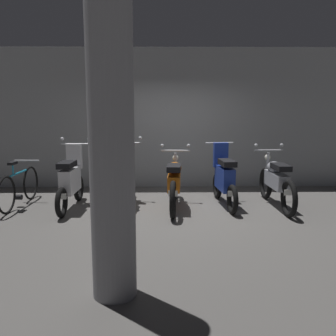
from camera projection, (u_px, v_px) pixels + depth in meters
ground_plane at (175, 211)px, 6.83m from camera, size 80.00×80.00×0.00m
back_wall at (172, 119)px, 8.74m from camera, size 16.00×0.30×3.19m
motorbike_slot_0 at (71, 180)px, 6.93m from camera, size 0.59×1.68×1.29m
motorbike_slot_1 at (124, 176)px, 7.12m from camera, size 0.59×1.68×1.29m
motorbike_slot_2 at (174, 182)px, 6.95m from camera, size 0.59×1.95×1.15m
motorbike_slot_3 at (224, 178)px, 7.13m from camera, size 0.56×1.68×1.18m
motorbike_slot_4 at (276, 181)px, 7.03m from camera, size 0.59×1.95×1.15m
bicycle at (19, 187)px, 7.08m from camera, size 0.50×1.73×0.89m
support_pillar at (111, 138)px, 3.54m from camera, size 0.44×0.44×3.19m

